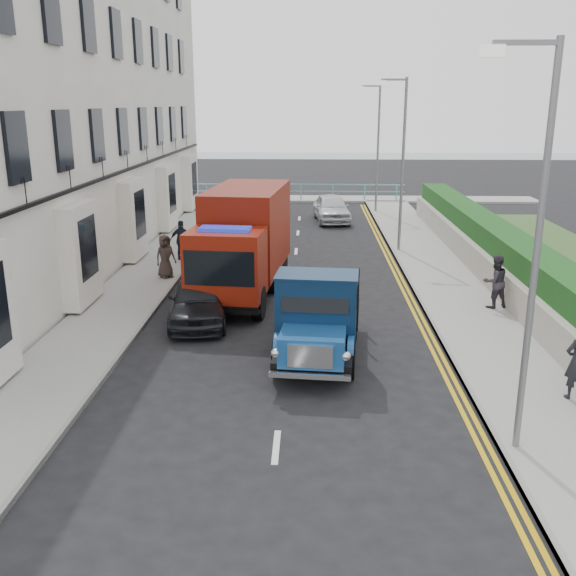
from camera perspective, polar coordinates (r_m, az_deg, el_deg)
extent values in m
plane|color=black|center=(13.79, -0.62, -9.79)|extent=(120.00, 120.00, 0.00)
cube|color=gray|center=(22.94, -12.67, 0.66)|extent=(2.40, 38.00, 0.12)
cube|color=gray|center=(22.70, 13.93, 0.41)|extent=(2.60, 38.00, 0.12)
cube|color=gray|center=(41.82, 1.19, 7.93)|extent=(30.00, 2.50, 0.12)
plane|color=slate|center=(72.64, 1.56, 11.38)|extent=(120.00, 120.00, 0.00)
cube|color=white|center=(27.33, -20.61, 17.20)|extent=(6.00, 30.00, 14.00)
cube|color=black|center=(26.42, -13.44, 10.44)|extent=(0.12, 28.00, 0.10)
cube|color=#B2AD9E|center=(22.88, 17.19, 1.55)|extent=(0.30, 28.00, 1.00)
cube|color=#133E15|center=(22.99, 18.96, 2.49)|extent=(1.20, 28.00, 1.70)
cube|color=#59B2A5|center=(40.89, 1.18, 9.19)|extent=(13.00, 0.08, 0.06)
cube|color=#59B2A5|center=(40.94, 1.18, 8.59)|extent=(13.00, 0.06, 0.05)
cylinder|color=slate|center=(11.32, 21.15, 2.12)|extent=(0.12, 0.12, 7.00)
cube|color=slate|center=(10.91, 20.42, 19.77)|extent=(1.00, 0.08, 0.08)
cube|color=beige|center=(10.76, 17.68, 19.43)|extent=(0.35, 0.18, 0.18)
cylinder|color=slate|center=(26.77, 10.15, 10.47)|extent=(0.12, 0.12, 7.00)
cube|color=slate|center=(26.60, 9.40, 17.81)|extent=(1.00, 0.08, 0.08)
cube|color=beige|center=(26.54, 8.27, 17.61)|extent=(0.35, 0.18, 0.18)
cylinder|color=slate|center=(36.66, 7.99, 12.04)|extent=(0.12, 0.12, 7.00)
cube|color=slate|center=(36.54, 7.39, 17.38)|extent=(1.00, 0.08, 0.08)
cube|color=beige|center=(36.49, 6.56, 17.22)|extent=(0.35, 0.18, 0.18)
cylinder|color=black|center=(14.76, -0.82, -6.11)|extent=(0.32, 0.90, 0.88)
cylinder|color=black|center=(14.64, 5.50, -6.38)|extent=(0.32, 0.90, 0.88)
cylinder|color=black|center=(17.14, 0.35, -2.88)|extent=(0.32, 0.90, 0.88)
cylinder|color=black|center=(17.04, 5.76, -3.09)|extent=(0.32, 0.90, 0.88)
cube|color=black|center=(15.82, 2.72, -4.06)|extent=(2.12, 4.54, 0.17)
cube|color=#1A4D8F|center=(14.12, 2.21, -5.17)|extent=(1.52, 1.31, 0.66)
cube|color=silver|center=(13.55, 1.98, -6.11)|extent=(0.97, 0.16, 0.50)
cube|color=#0B2240|center=(14.94, 2.58, -1.84)|extent=(1.93, 1.26, 1.61)
cube|color=black|center=(16.79, 3.02, -2.10)|extent=(2.15, 2.73, 0.11)
cylinder|color=black|center=(18.87, -8.21, -1.10)|extent=(0.38, 1.00, 0.98)
cylinder|color=black|center=(18.46, -2.61, -1.34)|extent=(0.38, 1.00, 0.98)
cylinder|color=black|center=(21.43, -6.24, 1.06)|extent=(0.38, 1.00, 0.98)
cylinder|color=black|center=(21.07, -1.29, 0.90)|extent=(0.38, 1.00, 0.98)
cylinder|color=black|center=(23.28, -5.11, 2.31)|extent=(0.38, 1.00, 0.98)
cylinder|color=black|center=(22.95, -0.54, 2.17)|extent=(0.38, 1.00, 0.98)
cube|color=black|center=(20.76, -4.04, 1.14)|extent=(2.65, 6.41, 0.22)
cube|color=maroon|center=(18.34, -5.53, 2.10)|extent=(2.29, 1.89, 1.96)
cube|color=black|center=(17.55, -6.14, 1.74)|extent=(1.96, 0.26, 0.98)
cube|color=maroon|center=(21.39, -3.59, 5.39)|extent=(2.67, 4.83, 2.67)
imported|color=black|center=(18.45, -8.01, -0.92)|extent=(2.06, 4.08, 1.33)
imported|color=#5FB5CB|center=(25.17, -5.46, 3.81)|extent=(1.80, 4.26, 1.37)
imported|color=#9E9EA2|center=(27.14, -4.96, 4.85)|extent=(2.50, 5.29, 1.49)
imported|color=black|center=(39.42, -4.01, 8.24)|extent=(3.38, 4.99, 1.27)
imported|color=silver|center=(34.04, 3.88, 7.11)|extent=(2.09, 4.32, 1.42)
imported|color=#322C35|center=(20.02, 17.93, 0.55)|extent=(0.92, 0.81, 1.60)
imported|color=#19222E|center=(25.30, -9.43, 4.21)|extent=(0.91, 0.38, 1.55)
imported|color=#372C27|center=(22.80, -10.85, 2.80)|extent=(0.88, 0.85, 1.52)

